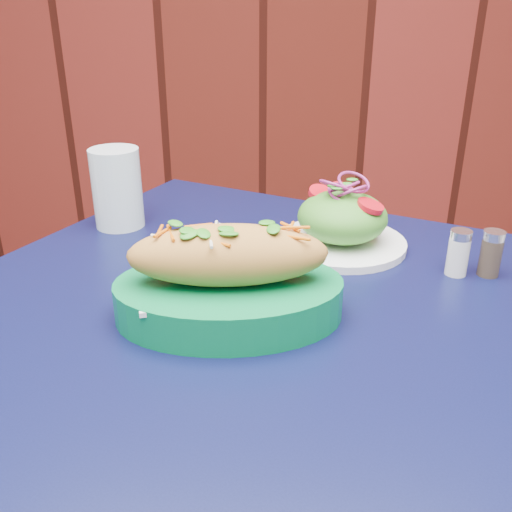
{
  "coord_description": "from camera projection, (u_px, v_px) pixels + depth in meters",
  "views": [
    {
      "loc": [
        0.5,
        0.69,
        1.11
      ],
      "look_at": [
        0.46,
        1.35,
        0.81
      ],
      "focal_mm": 40.0,
      "sensor_mm": 36.0,
      "label": 1
    }
  ],
  "objects": [
    {
      "name": "water_glass",
      "position": [
        117.0,
        188.0,
        0.96
      ],
      "size": [
        0.08,
        0.08,
        0.13
      ],
      "primitive_type": "cylinder",
      "color": "silver",
      "rests_on": "cafe_table"
    },
    {
      "name": "cafe_table",
      "position": [
        251.0,
        356.0,
        0.78
      ],
      "size": [
        1.06,
        1.06,
        0.75
      ],
      "rotation": [
        0.0,
        0.0,
        -0.42
      ],
      "color": "black",
      "rests_on": "ground"
    },
    {
      "name": "banh_mi_basket",
      "position": [
        229.0,
        280.0,
        0.68
      ],
      "size": [
        0.3,
        0.21,
        0.13
      ],
      "rotation": [
        0.0,
        0.0,
        0.11
      ],
      "color": "#07733B",
      "rests_on": "cafe_table"
    },
    {
      "name": "salt_shaker",
      "position": [
        458.0,
        253.0,
        0.8
      ],
      "size": [
        0.03,
        0.03,
        0.07
      ],
      "color": "white",
      "rests_on": "cafe_table"
    },
    {
      "name": "salad_plate",
      "position": [
        342.0,
        222.0,
        0.88
      ],
      "size": [
        0.2,
        0.2,
        0.11
      ],
      "rotation": [
        0.0,
        0.0,
        -0.12
      ],
      "color": "white",
      "rests_on": "cafe_table"
    },
    {
      "name": "pepper_shaker",
      "position": [
        491.0,
        253.0,
        0.8
      ],
      "size": [
        0.03,
        0.03,
        0.07
      ],
      "color": "#3F3326",
      "rests_on": "cafe_table"
    }
  ]
}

